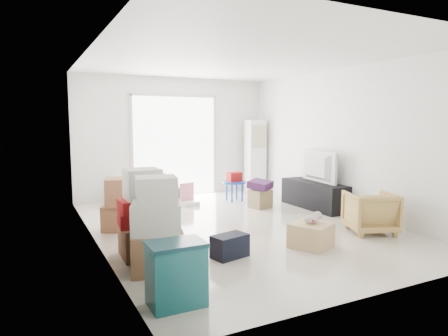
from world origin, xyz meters
name	(u,v)px	position (x,y,z in m)	size (l,w,h in m)	color
room_shell	(237,144)	(0.00, 0.00, 1.35)	(4.98, 6.48, 3.18)	beige
sliding_door	(175,142)	(0.00, 2.98, 1.24)	(2.10, 0.04, 2.33)	white
ac_tower	(255,156)	(1.95, 2.65, 0.88)	(0.45, 0.30, 1.75)	white
tv_console	(314,195)	(2.00, 0.47, 0.26)	(0.47, 1.57, 0.52)	black
television	(314,178)	(2.00, 0.47, 0.59)	(1.07, 0.62, 0.14)	black
sofa	(144,189)	(-0.88, 2.50, 0.29)	(1.49, 0.44, 0.58)	#2A2A2F
pillow_left	(134,173)	(-1.09, 2.49, 0.64)	(0.39, 0.31, 0.12)	#BB889B
pillow_right	(157,172)	(-0.58, 2.51, 0.64)	(0.34, 0.27, 0.12)	#BB889B
armchair	(370,210)	(1.63, -1.32, 0.35)	(0.68, 0.63, 0.70)	tan
storage_bins	(176,274)	(-1.90, -2.32, 0.30)	(0.52, 0.37, 0.60)	#15575B
box_stack_a	(157,229)	(-1.80, -1.41, 0.49)	(0.70, 0.62, 1.09)	brown
box_stack_b	(143,219)	(-1.80, -0.83, 0.49)	(0.64, 0.57, 1.12)	brown
box_stack_c	(122,205)	(-1.77, 0.55, 0.40)	(0.70, 0.66, 0.83)	brown
loose_box	(158,218)	(-1.22, 0.41, 0.16)	(0.38, 0.38, 0.32)	brown
duffel_bag	(230,246)	(-0.84, -1.36, 0.14)	(0.45, 0.27, 0.29)	black
ottoman	(260,199)	(1.05, 0.97, 0.18)	(0.36, 0.36, 0.36)	#968457
blanket	(260,186)	(1.05, 0.97, 0.43)	(0.40, 0.40, 0.14)	#421D49
kids_table	(234,180)	(0.92, 1.81, 0.45)	(0.50, 0.50, 0.63)	#0B3CB4
toy_walker	(188,199)	(-0.13, 1.85, 0.13)	(0.39, 0.36, 0.45)	silver
wood_crate	(311,235)	(0.34, -1.50, 0.16)	(0.49, 0.49, 0.33)	tan
plush_bunny	(313,218)	(0.37, -1.49, 0.40)	(0.30, 0.18, 0.15)	#B2ADA8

